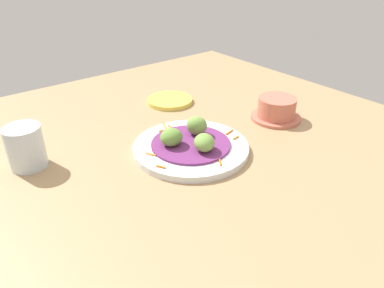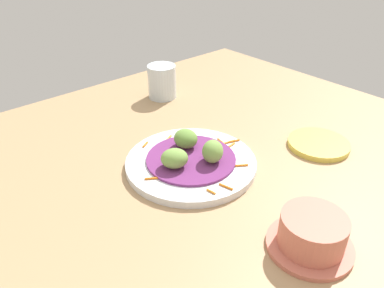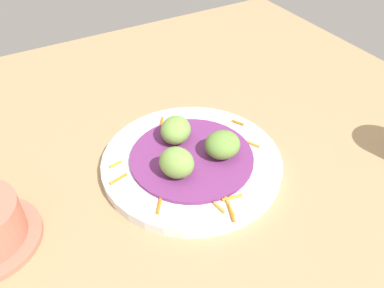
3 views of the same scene
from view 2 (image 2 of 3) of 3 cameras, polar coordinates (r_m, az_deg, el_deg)
name	(u,v)px [view 2 (image 2 of 3)]	position (r cm, az deg, el deg)	size (l,w,h in cm)	color
table_surface	(229,169)	(77.21, 5.59, -3.81)	(110.00, 110.00, 2.00)	tan
main_plate	(191,163)	(75.58, -0.16, -2.88)	(26.02, 26.02, 1.51)	silver
cabbage_bed	(191,159)	(75.01, -0.16, -2.24)	(17.80, 17.80, 0.53)	#702D6B
carrot_garnish	(209,155)	(76.21, 2.59, -1.74)	(23.42, 23.61, 0.40)	orange
guac_scoop_left	(186,139)	(77.44, -0.96, 0.82)	(5.10, 4.70, 3.80)	olive
guac_scoop_center	(174,158)	(71.38, -2.66, -2.18)	(4.47, 5.19, 3.71)	#759E47
guac_scoop_right	(213,151)	(72.79, 3.13, -1.11)	(4.79, 4.06, 4.45)	#759E47
side_plate_small	(319,144)	(86.55, 18.54, 0.01)	(13.14, 13.14, 1.18)	#E0CC4C
terracotta_bowl	(312,234)	(60.27, 17.62, -12.85)	(13.14, 13.14, 5.90)	#C66B56
water_glass	(162,82)	(104.00, -4.55, 9.37)	(7.61, 7.61, 8.98)	silver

